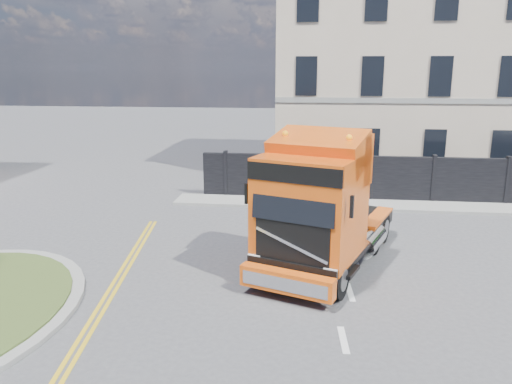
# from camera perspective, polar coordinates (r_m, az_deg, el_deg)

# --- Properties ---
(ground) EXTENTS (120.00, 120.00, 0.00)m
(ground) POSITION_cam_1_polar(r_m,az_deg,el_deg) (13.93, -1.82, -10.05)
(ground) COLOR #424244
(ground) RESTS_ON ground
(hoarding_fence) EXTENTS (18.80, 0.25, 2.00)m
(hoarding_fence) POSITION_cam_1_polar(r_m,az_deg,el_deg) (22.55, 18.45, 1.31)
(hoarding_fence) COLOR black
(hoarding_fence) RESTS_ON ground
(georgian_building) EXTENTS (12.30, 10.30, 12.80)m
(georgian_building) POSITION_cam_1_polar(r_m,az_deg,el_deg) (29.36, 15.20, 13.72)
(georgian_building) COLOR #C3B29B
(georgian_building) RESTS_ON ground
(pavement_far) EXTENTS (20.00, 1.60, 0.12)m
(pavement_far) POSITION_cam_1_polar(r_m,az_deg,el_deg) (21.80, 17.30, -1.57)
(pavement_far) COLOR gray
(pavement_far) RESTS_ON ground
(truck) EXTENTS (4.55, 7.01, 3.94)m
(truck) POSITION_cam_1_polar(r_m,az_deg,el_deg) (14.04, 7.18, -2.29)
(truck) COLOR black
(truck) RESTS_ON ground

